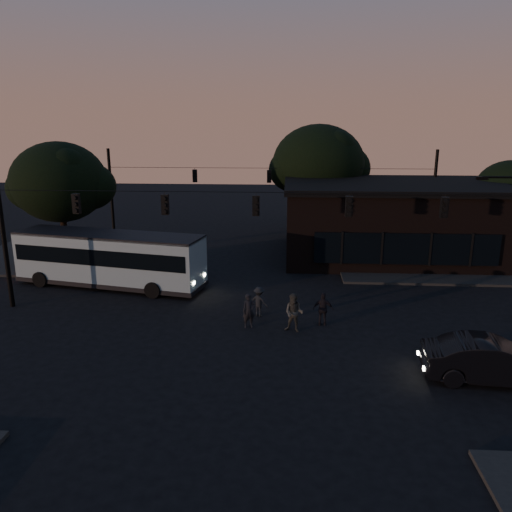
# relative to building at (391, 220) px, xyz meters

# --- Properties ---
(ground) EXTENTS (120.00, 120.00, 0.00)m
(ground) POSITION_rel_building_xyz_m (-9.00, -15.97, -2.71)
(ground) COLOR black
(ground) RESTS_ON ground
(sidewalk_far_right) EXTENTS (14.00, 10.00, 0.15)m
(sidewalk_far_right) POSITION_rel_building_xyz_m (3.00, -1.97, -2.63)
(sidewalk_far_right) COLOR black
(sidewalk_far_right) RESTS_ON ground
(sidewalk_far_left) EXTENTS (14.00, 10.00, 0.15)m
(sidewalk_far_left) POSITION_rel_building_xyz_m (-23.00, -1.97, -2.63)
(sidewalk_far_left) COLOR black
(sidewalk_far_left) RESTS_ON ground
(building) EXTENTS (15.40, 10.41, 5.40)m
(building) POSITION_rel_building_xyz_m (0.00, 0.00, 0.00)
(building) COLOR black
(building) RESTS_ON ground
(tree_behind) EXTENTS (7.60, 7.60, 9.43)m
(tree_behind) POSITION_rel_building_xyz_m (-5.00, 6.03, 3.48)
(tree_behind) COLOR black
(tree_behind) RESTS_ON ground
(tree_right) EXTENTS (5.20, 5.20, 6.86)m
(tree_right) POSITION_rel_building_xyz_m (9.00, 2.03, 1.93)
(tree_right) COLOR black
(tree_right) RESTS_ON ground
(tree_left) EXTENTS (6.40, 6.40, 8.30)m
(tree_left) POSITION_rel_building_xyz_m (-23.00, -2.97, 2.86)
(tree_left) COLOR black
(tree_left) RESTS_ON ground
(signal_rig_near) EXTENTS (26.24, 0.30, 7.50)m
(signal_rig_near) POSITION_rel_building_xyz_m (-9.00, -11.97, 1.74)
(signal_rig_near) COLOR black
(signal_rig_near) RESTS_ON ground
(signal_rig_far) EXTENTS (26.24, 0.30, 7.50)m
(signal_rig_far) POSITION_rel_building_xyz_m (-9.00, 4.03, 1.50)
(signal_rig_far) COLOR black
(signal_rig_far) RESTS_ON ground
(bus) EXTENTS (11.74, 4.95, 3.22)m
(bus) POSITION_rel_building_xyz_m (-17.94, -8.24, -0.90)
(bus) COLOR gray
(bus) RESTS_ON ground
(car) EXTENTS (5.17, 2.19, 1.66)m
(car) POSITION_rel_building_xyz_m (0.30, -18.50, -1.88)
(car) COLOR black
(car) RESTS_ON ground
(pedestrian_a) EXTENTS (0.70, 0.57, 1.66)m
(pedestrian_a) POSITION_rel_building_xyz_m (-9.21, -13.95, -1.88)
(pedestrian_a) COLOR black
(pedestrian_a) RESTS_ON ground
(pedestrian_b) EXTENTS (1.06, 0.92, 1.85)m
(pedestrian_b) POSITION_rel_building_xyz_m (-7.08, -14.32, -1.78)
(pedestrian_b) COLOR #31312D
(pedestrian_b) RESTS_ON ground
(pedestrian_c) EXTENTS (1.00, 0.48, 1.66)m
(pedestrian_c) POSITION_rel_building_xyz_m (-5.67, -13.48, -1.88)
(pedestrian_c) COLOR black
(pedestrian_c) RESTS_ON ground
(pedestrian_d) EXTENTS (1.12, 0.89, 1.52)m
(pedestrian_d) POSITION_rel_building_xyz_m (-8.82, -12.45, -1.95)
(pedestrian_d) COLOR black
(pedestrian_d) RESTS_ON ground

